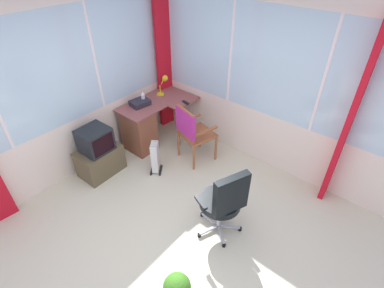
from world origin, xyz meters
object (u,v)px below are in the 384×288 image
Objects in this scene: desk_lamp at (165,82)px; tv_on_stand at (98,154)px; office_chair at (225,200)px; desk at (141,127)px; tv_remote at (186,102)px; space_heater at (155,156)px; potted_plant at (177,288)px; wooden_armchair at (191,129)px; spray_bottle at (143,98)px; paper_tray at (140,103)px.

tv_on_stand is at bearing -178.92° from desk_lamp.
desk_lamp is 0.33× the size of office_chair.
tv_remote is (0.64, -0.46, 0.36)m from desk.
office_chair reaches higher than space_heater.
potted_plant is at bearing -107.49° from tv_on_stand.
desk_lamp is 1.36m from space_heater.
potted_plant is (-1.83, -1.36, -0.42)m from wooden_armchair.
spray_bottle reaches higher than paper_tray.
desk_lamp reaches higher than office_chair.
wooden_armchair reaches higher than spray_bottle.
tv_remote is at bearing -49.65° from spray_bottle.
desk is at bearing -176.96° from desk_lamp.
tv_on_stand is (-0.27, 2.13, -0.25)m from office_chair.
spray_bottle is at bearing 175.03° from desk_lamp.
desk is at bearing -157.33° from spray_bottle.
wooden_armchair is 1.46m from tv_on_stand.
wooden_armchair reaches higher than potted_plant.
wooden_armchair is at bearing -74.08° from desk.
office_chair is 1.30× the size of tv_on_stand.
space_heater is at bearing 51.42° from potted_plant.
potted_plant is (-0.71, -2.25, -0.15)m from tv_on_stand.
paper_tray is (-0.54, 0.53, 0.03)m from tv_remote.
spray_bottle is at bearing 52.84° from potted_plant.
spray_bottle is at bearing 2.60° from paper_tray.
space_heater is (-0.54, 0.26, -0.35)m from wooden_armchair.
tv_remote reaches higher than desk.
tv_remote is 1.07m from space_heater.
space_heater is at bearing -114.37° from desk.
desk is at bearing 65.63° from space_heater.
spray_bottle is 1.17m from tv_on_stand.
wooden_armchair reaches higher than tv_remote.
potted_plant is at bearing -130.13° from tv_remote.
wooden_armchair is at bearing -81.24° from paper_tray.
paper_tray is 2.93m from potted_plant.
desk is 3.66× the size of desk_lamp.
desk is 2.75m from potted_plant.
desk_lamp is 1.08m from wooden_armchair.
desk_lamp is 0.43× the size of tv_on_stand.
tv_remote is 2.08m from office_chair.
desk is 5.82× the size of spray_bottle.
office_chair reaches higher than tv_on_stand.
tv_on_stand is (-1.05, -0.07, -0.51)m from spray_bottle.
tv_remote is 1.63m from tv_on_stand.
paper_tray is (-0.57, 0.04, -0.17)m from desk_lamp.
desk_lamp is 0.54m from tv_remote.
desk is 1.21× the size of office_chair.
spray_bottle is 0.22× the size of wooden_armchair.
tv_remote is 0.28× the size of space_heater.
potted_plant is at bearing -125.05° from desk.
tv_on_stand is (-0.87, 0.01, -0.06)m from desk.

